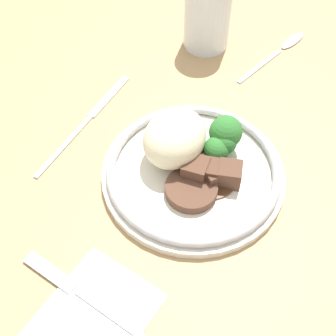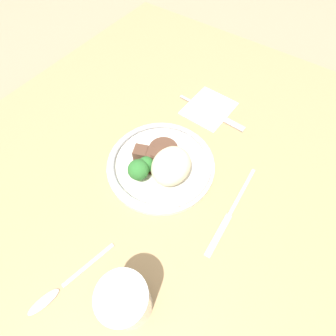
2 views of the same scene
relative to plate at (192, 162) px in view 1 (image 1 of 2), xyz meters
name	(u,v)px [view 1 (image 1 of 2)]	position (x,y,z in m)	size (l,w,h in m)	color
ground_plane	(161,176)	(0.01, 0.05, -0.07)	(8.00, 8.00, 0.00)	#998466
dining_table	(161,165)	(0.01, 0.05, -0.05)	(1.14, 1.07, 0.05)	tan
napkin	(94,316)	(-0.22, -0.01, -0.02)	(0.13, 0.11, 0.00)	white
plate	(192,162)	(0.00, 0.00, 0.00)	(0.24, 0.24, 0.08)	silver
juice_glass	(207,18)	(0.25, 0.12, 0.03)	(0.07, 0.07, 0.11)	yellow
fork	(78,292)	(-0.21, 0.02, -0.02)	(0.02, 0.19, 0.00)	#B7B7BC
knife	(88,119)	(0.00, 0.18, -0.02)	(0.22, 0.02, 0.00)	#B7B7BC
spoon	(285,47)	(0.31, 0.00, -0.02)	(0.17, 0.05, 0.01)	#B7B7BC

